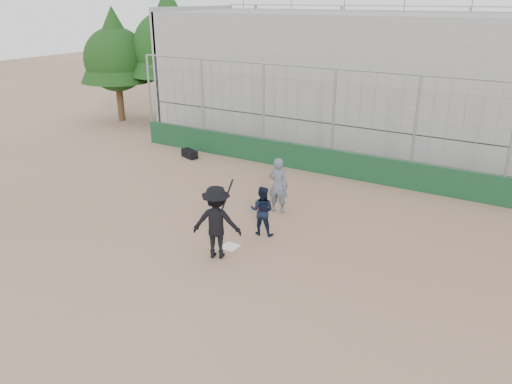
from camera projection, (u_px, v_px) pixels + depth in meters
The scene contains 10 objects.
ground at pixel (230, 247), 13.68m from camera, with size 90.00×90.00×0.00m, color brown.
home_plate at pixel (230, 247), 13.67m from camera, with size 0.44×0.44×0.02m, color white.
backstop at pixel (331, 151), 18.92m from camera, with size 18.10×0.25×4.04m.
bleachers at pixel (377, 81), 22.16m from camera, with size 20.25×6.70×6.98m.
tree_left at pixel (170, 38), 26.12m from camera, with size 4.48×4.48×7.00m.
tree_right at pixel (115, 50), 26.34m from camera, with size 3.84×3.84×6.00m.
batter_at_plate at pixel (217, 222), 12.85m from camera, with size 1.46×1.17×2.10m.
catcher_crouched at pixel (262, 218), 14.22m from camera, with size 0.81×0.68×1.02m.
umpire at pixel (278, 188), 15.62m from camera, with size 0.66×0.43×1.62m, color #515C67.
equipment_bag at pixel (190, 154), 21.22m from camera, with size 0.88×0.60×0.38m.
Camera 1 is at (6.85, -10.10, 6.40)m, focal length 35.00 mm.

